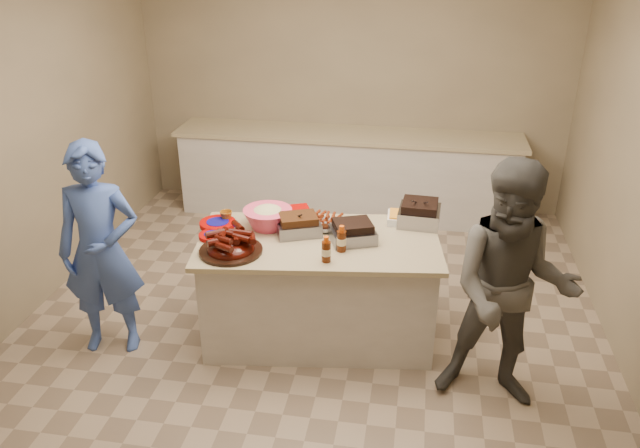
% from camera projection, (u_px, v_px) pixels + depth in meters
% --- Properties ---
extents(room, '(4.50, 5.00, 2.70)m').
position_uv_depth(room, '(310.00, 326.00, 4.88)').
color(room, gray).
rests_on(room, ground).
extents(back_counter, '(3.60, 0.64, 0.90)m').
position_uv_depth(back_counter, '(347.00, 174.00, 6.64)').
color(back_counter, beige).
rests_on(back_counter, ground).
extents(island, '(1.81, 1.11, 0.81)m').
position_uv_depth(island, '(319.00, 334.00, 4.78)').
color(island, beige).
rests_on(island, ground).
extents(rib_platter, '(0.56, 0.56, 0.17)m').
position_uv_depth(rib_platter, '(231.00, 252.00, 4.26)').
color(rib_platter, '#420A03').
rests_on(rib_platter, island).
extents(pulled_pork_tray, '(0.37, 0.33, 0.09)m').
position_uv_depth(pulled_pork_tray, '(298.00, 234.00, 4.52)').
color(pulled_pork_tray, '#47230F').
rests_on(pulled_pork_tray, island).
extents(brisket_tray, '(0.37, 0.34, 0.09)m').
position_uv_depth(brisket_tray, '(352.00, 241.00, 4.42)').
color(brisket_tray, black).
rests_on(brisket_tray, island).
extents(roasting_pan, '(0.32, 0.32, 0.12)m').
position_uv_depth(roasting_pan, '(419.00, 223.00, 4.68)').
color(roasting_pan, gray).
rests_on(roasting_pan, island).
extents(coleslaw_bowl, '(0.40, 0.40, 0.25)m').
position_uv_depth(coleslaw_bowl, '(268.00, 227.00, 4.61)').
color(coleslaw_bowl, '#EC4469').
rests_on(coleslaw_bowl, island).
extents(sausage_plate, '(0.30, 0.30, 0.04)m').
position_uv_depth(sausage_plate, '(326.00, 224.00, 4.66)').
color(sausage_plate, silver).
rests_on(sausage_plate, island).
extents(mac_cheese_dish, '(0.29, 0.22, 0.08)m').
position_uv_depth(mac_cheese_dish, '(406.00, 222.00, 4.70)').
color(mac_cheese_dish, '#FEA226').
rests_on(mac_cheese_dish, island).
extents(bbq_bottle_a, '(0.07, 0.07, 0.18)m').
position_uv_depth(bbq_bottle_a, '(326.00, 261.00, 4.14)').
color(bbq_bottle_a, '#461A06').
rests_on(bbq_bottle_a, island).
extents(bbq_bottle_b, '(0.07, 0.07, 0.19)m').
position_uv_depth(bbq_bottle_b, '(341.00, 251.00, 4.28)').
color(bbq_bottle_b, '#461A06').
rests_on(bbq_bottle_b, island).
extents(mustard_bottle, '(0.05, 0.05, 0.12)m').
position_uv_depth(mustard_bottle, '(310.00, 230.00, 4.57)').
color(mustard_bottle, '#DDA208').
rests_on(mustard_bottle, island).
extents(sauce_bowl, '(0.14, 0.06, 0.14)m').
position_uv_depth(sauce_bowl, '(325.00, 231.00, 4.56)').
color(sauce_bowl, silver).
rests_on(sauce_bowl, island).
extents(plate_stack_large, '(0.30, 0.30, 0.03)m').
position_uv_depth(plate_stack_large, '(218.00, 226.00, 4.64)').
color(plate_stack_large, '#990200').
rests_on(plate_stack_large, island).
extents(plate_stack_small, '(0.22, 0.22, 0.03)m').
position_uv_depth(plate_stack_small, '(213.00, 237.00, 4.46)').
color(plate_stack_small, '#990200').
rests_on(plate_stack_small, island).
extents(plastic_cup, '(0.10, 0.10, 0.09)m').
position_uv_depth(plastic_cup, '(227.00, 222.00, 4.70)').
color(plastic_cup, '#995B13').
rests_on(plastic_cup, island).
extents(basket_stack, '(0.23, 0.20, 0.09)m').
position_uv_depth(basket_stack, '(297.00, 219.00, 4.75)').
color(basket_stack, '#990200').
rests_on(basket_stack, island).
extents(guest_blue, '(0.88, 1.65, 0.38)m').
position_uv_depth(guest_blue, '(117.00, 343.00, 4.67)').
color(guest_blue, '#3C59AB').
rests_on(guest_blue, ground).
extents(guest_gray, '(0.93, 1.71, 0.62)m').
position_uv_depth(guest_gray, '(495.00, 396.00, 4.15)').
color(guest_gray, '#514F48').
rests_on(guest_gray, ground).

